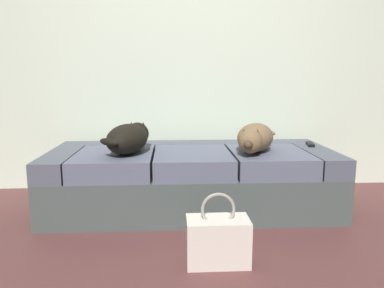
# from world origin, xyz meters

# --- Properties ---
(back_wall) EXTENTS (6.40, 0.10, 2.80)m
(back_wall) POSITION_xyz_m (0.00, 1.70, 1.40)
(back_wall) COLOR silver
(back_wall) RESTS_ON ground
(couch) EXTENTS (2.02, 0.85, 0.44)m
(couch) POSITION_xyz_m (0.00, 1.09, 0.22)
(couch) COLOR #47514E
(couch) RESTS_ON ground
(dog_dark) EXTENTS (0.35, 0.59, 0.20)m
(dog_dark) POSITION_xyz_m (-0.44, 1.00, 0.54)
(dog_dark) COLOR black
(dog_dark) RESTS_ON couch
(dog_tan) EXTENTS (0.39, 0.56, 0.20)m
(dog_tan) POSITION_xyz_m (0.43, 0.97, 0.54)
(dog_tan) COLOR brown
(dog_tan) RESTS_ON couch
(tv_remote) EXTENTS (0.07, 0.16, 0.02)m
(tv_remote) POSITION_xyz_m (0.91, 1.19, 0.45)
(tv_remote) COLOR black
(tv_remote) RESTS_ON couch
(handbag) EXTENTS (0.32, 0.18, 0.38)m
(handbag) POSITION_xyz_m (0.09, 0.24, 0.13)
(handbag) COLOR white
(handbag) RESTS_ON ground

